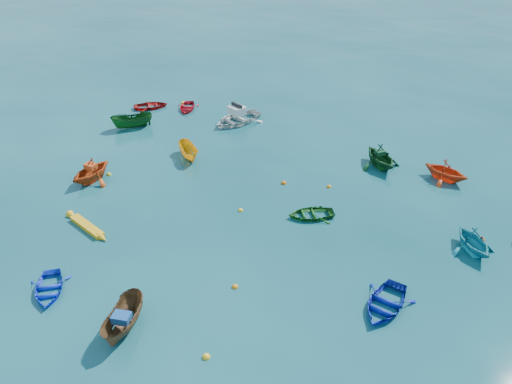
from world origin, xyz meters
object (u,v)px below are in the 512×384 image
(dinghy_blue_sw, at_px, (49,292))
(dinghy_blue_se, at_px, (384,307))
(motorboat_white, at_px, (237,122))
(kayak_yellow, at_px, (87,228))

(dinghy_blue_sw, bearing_deg, dinghy_blue_se, -16.93)
(motorboat_white, bearing_deg, dinghy_blue_sw, -65.40)
(dinghy_blue_sw, height_order, kayak_yellow, dinghy_blue_sw)
(dinghy_blue_se, height_order, kayak_yellow, dinghy_blue_se)
(kayak_yellow, distance_m, motorboat_white, 16.18)
(dinghy_blue_sw, xyz_separation_m, dinghy_blue_se, (14.71, 4.13, 0.00))
(kayak_yellow, bearing_deg, dinghy_blue_se, -69.08)
(kayak_yellow, xyz_separation_m, motorboat_white, (2.59, 15.98, 0.00))
(dinghy_blue_se, relative_size, motorboat_white, 0.75)
(dinghy_blue_se, bearing_deg, dinghy_blue_sw, -150.26)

